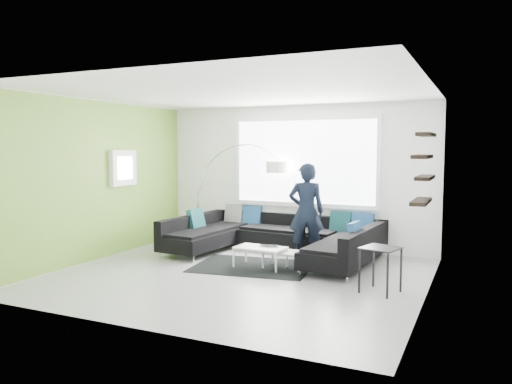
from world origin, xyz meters
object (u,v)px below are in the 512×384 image
coffee_table (273,258)px  person (306,212)px  laptop (269,246)px  side_table (380,270)px  sectional_sofa (272,238)px  arc_lamp (198,195)px

coffee_table → person: bearing=74.0°
laptop → side_table: bearing=-32.2°
sectional_sofa → arc_lamp: (-1.86, 0.50, 0.68)m
coffee_table → arc_lamp: (-2.18, 1.25, 0.85)m
sectional_sofa → side_table: (2.19, -1.43, -0.03)m
arc_lamp → side_table: 4.54m
arc_lamp → side_table: size_ratio=3.27×
arc_lamp → side_table: bearing=-30.4°
coffee_table → person: 1.11m
arc_lamp → person: size_ratio=1.20×
person → coffee_table: bearing=49.7°
arc_lamp → person: bearing=-14.6°
sectional_sofa → arc_lamp: 2.04m
coffee_table → side_table: size_ratio=1.68×
laptop → arc_lamp: bearing=136.5°
side_table → person: bearing=136.3°
coffee_table → side_table: 2.00m
sectional_sofa → coffee_table: bearing=-62.3°
coffee_table → arc_lamp: arc_lamp is taller
sectional_sofa → coffee_table: size_ratio=3.59×
arc_lamp → laptop: 2.54m
sectional_sofa → laptop: size_ratio=11.10×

